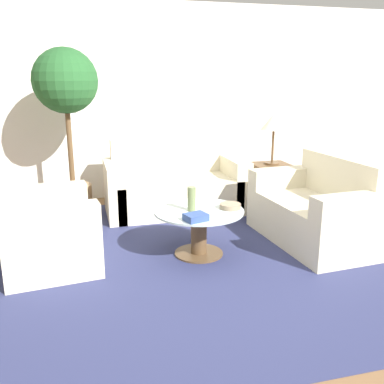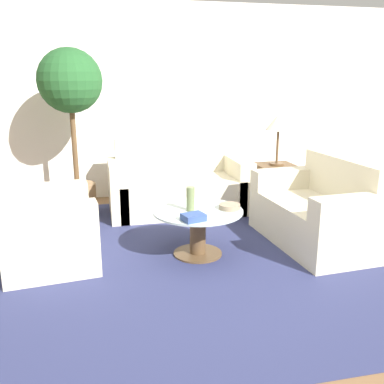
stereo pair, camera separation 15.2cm
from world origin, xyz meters
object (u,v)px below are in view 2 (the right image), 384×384
bowl (230,206)px  loveseat (321,215)px  book_stack (193,217)px  potted_plant (71,100)px  coffee_table (198,226)px  vase (190,199)px  sofa_main (178,187)px  table_lamp (279,124)px  armchair (43,232)px

bowl → loveseat: bearing=3.7°
book_stack → potted_plant: bearing=102.7°
loveseat → coffee_table: size_ratio=1.70×
vase → book_stack: (-0.04, -0.28, -0.08)m
coffee_table → book_stack: book_stack is taller
sofa_main → coffee_table: bearing=-93.5°
sofa_main → table_lamp: 1.48m
armchair → loveseat: bearing=-98.7°
loveseat → coffee_table: (-1.28, -0.04, -0.01)m
armchair → table_lamp: table_lamp is taller
armchair → vase: bearing=-102.0°
potted_plant → table_lamp: bearing=-5.5°
table_lamp → potted_plant: (-2.49, 0.24, 0.31)m
armchair → coffee_table: size_ratio=1.21×
coffee_table → vase: bearing=-177.1°
vase → book_stack: 0.29m
vase → bowl: (0.37, -0.02, -0.09)m
loveseat → book_stack: (-1.39, -0.32, 0.18)m
sofa_main → book_stack: bearing=-96.4°
loveseat → coffee_table: loveseat is taller
potted_plant → book_stack: (1.03, -1.83, -0.90)m
armchair → loveseat: size_ratio=0.71×
armchair → book_stack: 1.36m
armchair → potted_plant: (0.26, 1.44, 1.08)m
sofa_main → table_lamp: size_ratio=2.62×
table_lamp → book_stack: size_ratio=2.93×
book_stack → table_lamp: bearing=31.1°
armchair → loveseat: 2.68m
loveseat → coffee_table: bearing=-92.5°
sofa_main → vase: size_ratio=7.59×
bowl → sofa_main: bearing=98.1°
sofa_main → table_lamp: table_lamp is taller
coffee_table → table_lamp: 2.04m
potted_plant → bowl: potted_plant is taller
coffee_table → table_lamp: bearing=44.4°
loveseat → potted_plant: (-2.42, 1.52, 1.08)m
potted_plant → loveseat: bearing=-32.1°
table_lamp → coffee_table: bearing=-135.6°
vase → table_lamp: bearing=43.0°
bowl → vase: bearing=176.5°
loveseat → potted_plant: potted_plant is taller
table_lamp → potted_plant: bearing=174.5°
coffee_table → bowl: (0.30, -0.03, 0.18)m
loveseat → table_lamp: 1.50m
armchair → potted_plant: size_ratio=0.52×
vase → bowl: 0.38m
loveseat → bowl: size_ratio=7.18×
table_lamp → bowl: table_lamp is taller
potted_plant → vase: potted_plant is taller
potted_plant → book_stack: 2.29m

